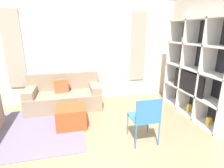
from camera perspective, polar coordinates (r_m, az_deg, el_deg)
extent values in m
cube|color=beige|center=(4.86, -10.19, 10.23)|extent=(6.46, 0.07, 2.70)
cube|color=white|center=(4.80, -10.22, 11.36)|extent=(2.89, 0.01, 1.60)
cube|color=#B2A38E|center=(4.97, -29.42, 9.66)|extent=(0.44, 0.03, 1.90)
cube|color=#B2A38E|center=(5.14, 8.48, 11.80)|extent=(0.44, 0.03, 1.90)
cube|color=beige|center=(4.36, 29.42, 7.59)|extent=(0.07, 4.39, 2.70)
cube|color=slate|center=(3.96, -24.62, -13.28)|extent=(2.02, 1.89, 0.01)
cube|color=#232328|center=(4.45, 27.69, 4.41)|extent=(0.02, 1.88, 2.16)
cube|color=white|center=(4.09, 28.45, 3.36)|extent=(0.40, 0.04, 2.16)
cube|color=white|center=(4.57, 23.37, 5.25)|extent=(0.40, 0.04, 2.16)
cube|color=white|center=(5.07, 19.24, 6.75)|extent=(0.40, 0.04, 2.16)
cube|color=white|center=(4.65, 24.09, -8.49)|extent=(0.40, 1.88, 0.04)
cube|color=white|center=(4.46, 24.89, -2.41)|extent=(0.40, 1.88, 0.04)
cube|color=white|center=(4.32, 25.77, 4.36)|extent=(0.40, 1.88, 0.04)
cube|color=white|center=(4.26, 26.72, 11.45)|extent=(0.40, 1.88, 0.04)
cube|color=white|center=(4.25, 27.69, 18.42)|extent=(0.40, 1.88, 0.04)
cube|color=black|center=(4.30, 23.54, 0.56)|extent=(0.04, 0.99, 0.46)
cube|color=black|center=(4.37, 23.42, -2.12)|extent=(0.10, 0.24, 0.03)
cylinder|color=white|center=(4.72, 22.00, 13.29)|extent=(0.06, 0.06, 0.11)
cube|color=gold|center=(4.61, 23.85, -7.19)|extent=(0.08, 0.08, 0.18)
cylinder|color=#232328|center=(4.42, 24.83, -1.66)|extent=(0.09, 0.09, 0.09)
cube|color=gold|center=(4.18, 29.07, -10.58)|extent=(0.08, 0.08, 0.16)
cube|color=gray|center=(4.63, -15.18, -5.15)|extent=(1.80, 0.84, 0.40)
cube|color=gray|center=(4.81, -15.48, 1.03)|extent=(1.80, 0.18, 0.45)
cube|color=gray|center=(4.64, -25.13, -2.36)|extent=(0.24, 0.78, 0.18)
cube|color=gray|center=(4.56, -5.64, -1.09)|extent=(0.24, 0.78, 0.18)
cube|color=#C65B33|center=(4.56, -16.23, -0.62)|extent=(0.35, 0.15, 0.34)
cube|color=#B74C23|center=(3.76, -13.18, -10.20)|extent=(0.58, 0.56, 0.43)
cylinder|color=#3375B7|center=(3.52, 11.72, -11.95)|extent=(0.02, 0.02, 0.44)
cylinder|color=#3375B7|center=(3.38, 5.12, -12.94)|extent=(0.02, 0.02, 0.44)
cylinder|color=#3375B7|center=(3.18, 15.08, -15.53)|extent=(0.02, 0.02, 0.44)
cylinder|color=#3375B7|center=(3.03, 7.80, -16.90)|extent=(0.02, 0.02, 0.44)
cube|color=#3375B7|center=(3.15, 10.14, -10.64)|extent=(0.44, 0.46, 0.02)
cube|color=#3375B7|center=(2.89, 12.00, -8.75)|extent=(0.44, 0.02, 0.40)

